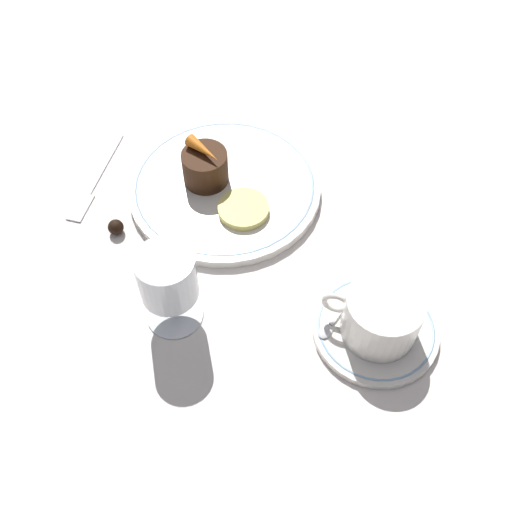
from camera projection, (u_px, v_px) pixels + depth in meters
The scene contains 11 objects.
ground_plane at pixel (229, 208), 0.84m from camera, with size 3.00×3.00×0.00m, color white.
dinner_plate at pixel (225, 187), 0.85m from camera, with size 0.27×0.27×0.01m.
saucer at pixel (375, 329), 0.72m from camera, with size 0.15×0.15×0.01m.
coffee_cup at pixel (382, 315), 0.69m from camera, with size 0.12×0.09×0.06m.
spoon at pixel (339, 314), 0.72m from camera, with size 0.05×0.11×0.00m.
wine_glass at pixel (168, 281), 0.68m from camera, with size 0.07×0.07×0.12m.
fork at pixel (92, 185), 0.86m from camera, with size 0.02×0.18×0.01m.
dessert_cake at pixel (205, 167), 0.83m from camera, with size 0.06×0.06×0.05m.
carrot_garnish at pixel (203, 150), 0.80m from camera, with size 0.06×0.04×0.02m.
pineapple_slice at pixel (243, 209), 0.81m from camera, with size 0.07×0.07×0.01m.
chocolate_truffle at pixel (116, 227), 0.80m from camera, with size 0.02×0.02×0.02m.
Camera 1 is at (-0.19, 0.51, 0.64)m, focal length 42.00 mm.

